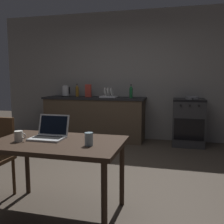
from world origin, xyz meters
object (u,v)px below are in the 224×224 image
at_px(stove_oven, 188,122).
at_px(bottle, 131,92).
at_px(dish_rack, 109,95).
at_px(bottle_b, 77,91).
at_px(dining_table, 58,149).
at_px(laptop, 49,134).
at_px(coffee_mug, 19,136).
at_px(cereal_box, 88,91).
at_px(electric_kettle, 66,91).
at_px(drinking_glass, 89,139).
at_px(frying_pan, 192,98).

relative_size(stove_oven, bottle, 3.34).
bearing_deg(dish_rack, stove_oven, -0.09).
bearing_deg(bottle, bottle_b, 173.93).
relative_size(dining_table, dish_rack, 3.57).
xyz_separation_m(laptop, bottle, (0.30, 2.87, 0.28)).
bearing_deg(dining_table, dish_rack, 95.91).
bearing_deg(laptop, bottle, 96.25).
relative_size(laptop, bottle_b, 1.15).
distance_m(coffee_mug, cereal_box, 3.16).
xyz_separation_m(electric_kettle, dish_rack, (0.98, -0.00, -0.07)).
bearing_deg(drinking_glass, stove_oven, 72.41).
height_order(electric_kettle, cereal_box, cereal_box).
xyz_separation_m(electric_kettle, cereal_box, (0.52, 0.02, 0.02)).
bearing_deg(stove_oven, electric_kettle, 179.95).
xyz_separation_m(stove_oven, laptop, (-1.43, -2.91, 0.31)).
bearing_deg(drinking_glass, bottle, 93.12).
height_order(cereal_box, bottle_b, bottle_b).
height_order(electric_kettle, dish_rack, electric_kettle).
relative_size(laptop, drinking_glass, 2.81).
distance_m(stove_oven, dish_rack, 1.70).
bearing_deg(stove_oven, coffee_mug, -118.09).
relative_size(stove_oven, frying_pan, 2.09).
bearing_deg(stove_oven, cereal_box, 179.38).
height_order(cereal_box, dish_rack, cereal_box).
bearing_deg(dish_rack, laptop, -86.35).
xyz_separation_m(stove_oven, cereal_box, (-2.08, 0.02, 0.59)).
distance_m(electric_kettle, bottle, 1.46).
height_order(bottle, cereal_box, bottle).
relative_size(coffee_mug, dish_rack, 0.34).
xyz_separation_m(coffee_mug, dish_rack, (0.03, 3.10, 0.19)).
bearing_deg(laptop, dining_table, -21.42).
bearing_deg(coffee_mug, frying_pan, 61.01).
bearing_deg(dish_rack, cereal_box, 177.51).
distance_m(dining_table, electric_kettle, 3.29).
bearing_deg(bottle_b, cereal_box, -12.09).
height_order(stove_oven, dining_table, stove_oven).
relative_size(dining_table, frying_pan, 2.77).
relative_size(dining_table, cereal_box, 4.52).
distance_m(bottle, bottle_b, 1.23).
xyz_separation_m(drinking_glass, dish_rack, (-0.65, 3.07, 0.19)).
distance_m(frying_pan, dish_rack, 1.67).
bearing_deg(frying_pan, bottle_b, 177.44).
xyz_separation_m(electric_kettle, drinking_glass, (1.63, -3.07, -0.25)).
relative_size(bottle, dish_rack, 0.81).
height_order(frying_pan, bottle_b, bottle_b).
xyz_separation_m(laptop, dish_rack, (-0.19, 2.92, 0.20)).
distance_m(dish_rack, bottle_b, 0.75).
distance_m(drinking_glass, cereal_box, 3.30).
relative_size(dining_table, bottle_b, 4.37).
bearing_deg(dining_table, electric_kettle, 113.27).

